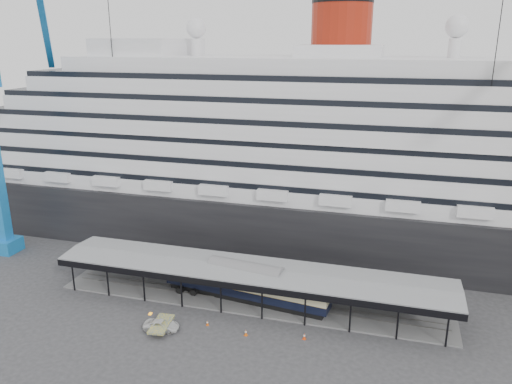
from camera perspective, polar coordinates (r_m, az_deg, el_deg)
ground at (r=68.67m, az=-1.92°, el=-14.30°), size 200.00×200.00×0.00m
cruise_ship at (r=91.30m, az=4.16°, el=6.02°), size 130.00×30.00×43.90m
platform_canopy at (r=71.66m, az=-0.70°, el=-10.69°), size 56.00×9.18×5.30m
port_truck at (r=67.22m, az=-10.75°, el=-14.74°), size 4.79×2.63×1.27m
pullman_carriage at (r=71.58m, az=-1.20°, el=-10.26°), size 24.62×6.24×23.97m
traffic_cone_left at (r=67.47m, az=-5.58°, el=-14.67°), size 0.46×0.46×0.67m
traffic_cone_mid at (r=65.15m, az=-1.17°, el=-15.76°), size 0.53×0.53×0.83m
traffic_cone_right at (r=64.73m, az=5.54°, el=-16.09°), size 0.50×0.50×0.82m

